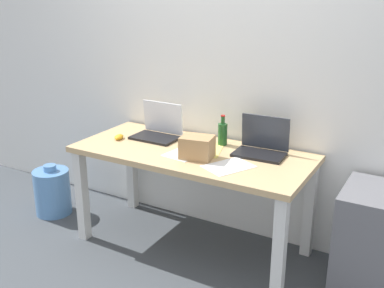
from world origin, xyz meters
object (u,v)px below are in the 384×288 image
desk (192,165)px  water_cooler_jug (52,191)px  laptop_right (261,146)px  computer_mouse (119,137)px  laptop_left (158,130)px  beer_bottle (223,133)px  cardboard_box (197,147)px  filing_cabinet (372,241)px

desk → water_cooler_jug: size_ratio=3.83×
desk → laptop_right: bearing=22.1°
computer_mouse → water_cooler_jug: bearing=168.7°
computer_mouse → laptop_left: bearing=19.9°
laptop_left → beer_bottle: (0.49, 0.09, 0.03)m
water_cooler_jug → laptop_right: bearing=10.0°
beer_bottle → water_cooler_jug: (-1.39, -0.35, -0.63)m
desk → computer_mouse: size_ratio=16.45×
beer_bottle → cardboard_box: beer_bottle is taller
desk → beer_bottle: (0.12, 0.22, 0.19)m
laptop_left → laptop_right: laptop_left is taller
laptop_left → computer_mouse: laptop_left is taller
laptop_left → filing_cabinet: (1.58, -0.03, -0.46)m
water_cooler_jug → desk: bearing=5.6°
desk → beer_bottle: beer_bottle is taller
laptop_left → cardboard_box: laptop_left is taller
computer_mouse → filing_cabinet: bearing=-13.3°
desk → beer_bottle: 0.32m
cardboard_box → filing_cabinet: 1.23m
cardboard_box → water_cooler_jug: size_ratio=0.48×
desk → cardboard_box: 0.22m
desk → laptop_right: 0.50m
laptop_right → cardboard_box: (-0.34, -0.28, 0.02)m
desk → computer_mouse: bearing=-175.7°
desk → laptop_left: laptop_left is taller
desk → filing_cabinet: size_ratio=2.45×
laptop_right → filing_cabinet: size_ratio=0.51×
beer_bottle → cardboard_box: bearing=-94.8°
beer_bottle → water_cooler_jug: bearing=-166.0°
laptop_right → computer_mouse: bearing=-167.9°
beer_bottle → computer_mouse: 0.77m
desk → computer_mouse: computer_mouse is taller
desk → filing_cabinet: desk is taller
laptop_left → water_cooler_jug: (-0.90, -0.26, -0.61)m
water_cooler_jug → filing_cabinet: 2.50m
laptop_right → water_cooler_jug: size_ratio=0.80×
filing_cabinet → water_cooler_jug: bearing=-174.7°
filing_cabinet → laptop_right: bearing=174.7°
beer_bottle → cardboard_box: (-0.03, -0.32, -0.01)m
computer_mouse → filing_cabinet: size_ratio=0.15×
laptop_right → cardboard_box: laptop_right is taller
laptop_left → water_cooler_jug: laptop_left is taller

